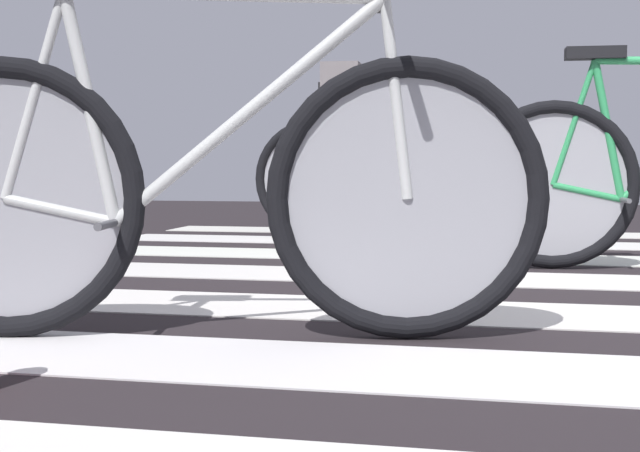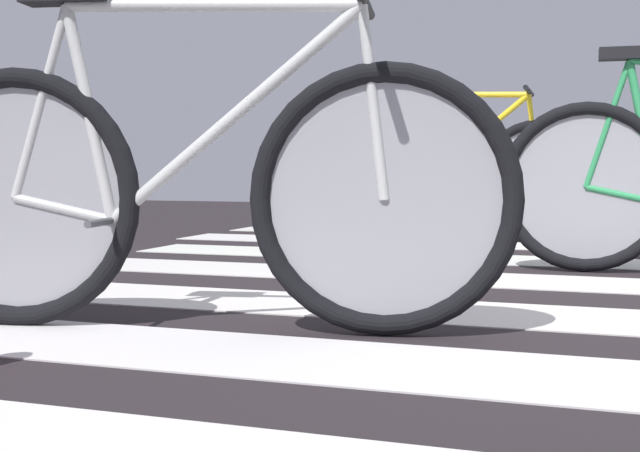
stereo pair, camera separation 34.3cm
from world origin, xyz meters
name	(u,v)px [view 2 (the right image)]	position (x,y,z in m)	size (l,w,h in m)	color
bicycle_1_of_3	(193,189)	(-1.20, -0.88, 0.41)	(1.71, 0.56, 0.93)	black
bicycle_3_of_3	(449,177)	(-1.07, 2.14, 0.41)	(1.74, 0.52, 0.93)	black
cyclist_3_of_3	(398,129)	(-1.38, 2.14, 0.69)	(0.32, 0.42, 1.03)	tan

